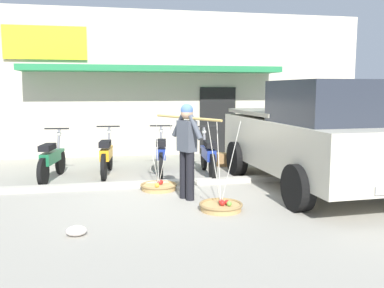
% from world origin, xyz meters
% --- Properties ---
extents(ground_plane, '(90.00, 90.00, 0.00)m').
position_xyz_m(ground_plane, '(0.00, 0.00, 0.00)').
color(ground_plane, '#9E998C').
extents(sidewalk_curb, '(20.00, 0.24, 0.10)m').
position_xyz_m(sidewalk_curb, '(0.00, 0.70, 0.05)').
color(sidewalk_curb, '#BAB4A5').
rests_on(sidewalk_curb, ground).
extents(fruit_vendor, '(0.86, 1.59, 1.70)m').
position_xyz_m(fruit_vendor, '(0.20, -0.41, 0.98)').
color(fruit_vendor, black).
rests_on(fruit_vendor, ground).
extents(fruit_basket_left_side, '(0.71, 0.71, 1.45)m').
position_xyz_m(fruit_basket_left_side, '(-0.21, 0.37, 0.07)').
color(fruit_basket_left_side, tan).
rests_on(fruit_basket_left_side, ground).
extents(fruit_basket_right_side, '(0.71, 0.71, 1.45)m').
position_xyz_m(fruit_basket_right_side, '(0.61, -1.20, 0.07)').
color(fruit_basket_right_side, tan).
rests_on(fruit_basket_right_side, ground).
extents(motorcycle_nearest_shop, '(0.54, 1.81, 1.09)m').
position_xyz_m(motorcycle_nearest_shop, '(-2.35, 1.68, 0.45)').
color(motorcycle_nearest_shop, black).
rests_on(motorcycle_nearest_shop, ground).
extents(motorcycle_second_in_row, '(0.54, 1.82, 1.09)m').
position_xyz_m(motorcycle_second_in_row, '(-1.19, 2.00, 0.45)').
color(motorcycle_second_in_row, black).
rests_on(motorcycle_second_in_row, ground).
extents(motorcycle_third_in_row, '(0.54, 1.81, 1.09)m').
position_xyz_m(motorcycle_third_in_row, '(0.05, 1.94, 0.45)').
color(motorcycle_third_in_row, black).
rests_on(motorcycle_third_in_row, ground).
extents(motorcycle_end_of_row, '(0.54, 1.82, 1.09)m').
position_xyz_m(motorcycle_end_of_row, '(1.06, 1.51, 0.45)').
color(motorcycle_end_of_row, black).
rests_on(motorcycle_end_of_row, ground).
extents(parked_truck, '(2.28, 4.76, 2.10)m').
position_xyz_m(parked_truck, '(2.72, -0.12, 1.03)').
color(parked_truck, beige).
rests_on(parked_truck, ground).
extents(storefront_building, '(13.00, 6.00, 4.20)m').
position_xyz_m(storefront_building, '(0.16, 7.15, 2.10)').
color(storefront_building, beige).
rests_on(storefront_building, ground).
extents(plastic_litter_bag, '(0.28, 0.22, 0.14)m').
position_xyz_m(plastic_litter_bag, '(-1.60, -1.96, 0.07)').
color(plastic_litter_bag, silver).
rests_on(plastic_litter_bag, ground).
extents(wooden_crate, '(0.44, 0.36, 0.32)m').
position_xyz_m(wooden_crate, '(1.76, 2.59, 0.16)').
color(wooden_crate, olive).
rests_on(wooden_crate, ground).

